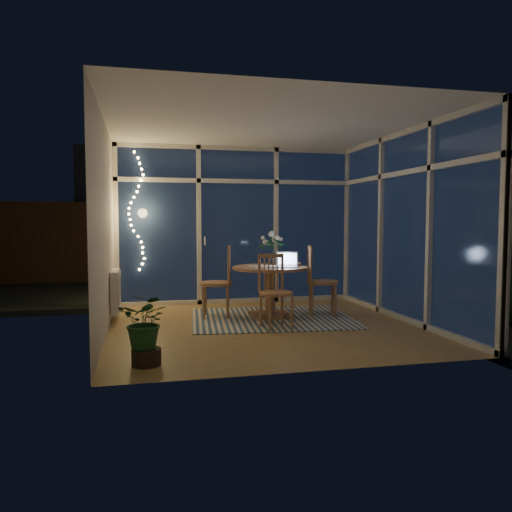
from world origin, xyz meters
name	(u,v)px	position (x,y,z in m)	size (l,w,h in m)	color
floor	(266,326)	(0.00, 0.00, 0.00)	(4.00, 4.00, 0.00)	olive
ceiling	(267,124)	(0.00, 0.00, 2.60)	(4.00, 4.00, 0.00)	white
wall_back	(237,225)	(0.00, 2.00, 1.30)	(4.00, 0.04, 2.60)	beige
wall_front	(321,229)	(0.00, -2.00, 1.30)	(4.00, 0.04, 2.60)	beige
wall_left	(105,227)	(-2.00, 0.00, 1.30)	(0.04, 4.00, 2.60)	beige
wall_right	(407,226)	(2.00, 0.00, 1.30)	(0.04, 4.00, 2.60)	beige
window_wall_back	(238,225)	(0.00, 1.96, 1.30)	(4.00, 0.10, 2.60)	silver
window_wall_right	(405,226)	(1.96, 0.00, 1.30)	(0.10, 4.00, 2.60)	silver
radiator	(115,291)	(-1.94, 0.90, 0.40)	(0.10, 0.70, 0.58)	silver
fairy_lights	(136,211)	(-1.65, 1.88, 1.52)	(0.24, 0.10, 1.85)	#FCBE64
garden_patio	(234,283)	(0.50, 5.00, -0.06)	(12.00, 6.00, 0.10)	black
garden_fence	(210,241)	(0.00, 5.50, 0.90)	(11.00, 0.08, 1.80)	#3C2215
neighbour_roof	(206,193)	(0.30, 8.50, 2.20)	(7.00, 3.00, 2.20)	#363A41
garden_shrubs	(183,269)	(-0.80, 3.40, 0.45)	(0.90, 0.90, 0.90)	black
rug	(272,318)	(0.20, 0.47, 0.01)	(2.22, 1.78, 0.01)	beige
dining_table	(270,292)	(0.20, 0.57, 0.36)	(1.07, 1.07, 0.73)	#996745
chair_left	(216,282)	(-0.55, 0.72, 0.52)	(0.48, 0.48, 1.03)	#996745
chair_right	(323,280)	(0.96, 0.50, 0.52)	(0.48, 0.48, 1.04)	#996745
chair_front	(276,291)	(0.08, -0.19, 0.48)	(0.45, 0.45, 0.96)	#996745
laptop	(287,259)	(0.41, 0.45, 0.84)	(0.31, 0.27, 0.23)	#BBBABF
flower_vase	(274,257)	(0.34, 0.90, 0.83)	(0.20, 0.20, 0.21)	silver
bowl	(296,264)	(0.61, 0.66, 0.75)	(0.15, 0.15, 0.04)	silver
newspapers	(263,266)	(0.10, 0.58, 0.73)	(0.42, 0.32, 0.01)	beige
phone	(277,267)	(0.27, 0.49, 0.73)	(0.10, 0.05, 0.01)	black
potted_plant	(146,326)	(-1.54, -1.46, 0.38)	(0.54, 0.47, 0.76)	#1A4B24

